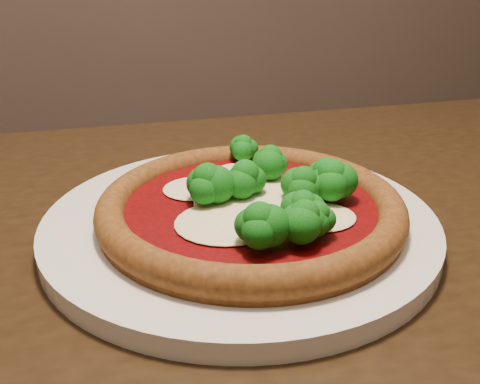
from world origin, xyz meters
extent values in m
cube|color=black|center=(0.01, -0.14, 0.73)|extent=(1.33, 0.76, 0.04)
cylinder|color=silver|center=(0.02, -0.14, 0.76)|extent=(0.36, 0.36, 0.02)
cylinder|color=brown|center=(0.03, -0.15, 0.77)|extent=(0.27, 0.27, 0.01)
torus|color=brown|center=(0.03, -0.15, 0.78)|extent=(0.27, 0.27, 0.03)
cylinder|color=#630406|center=(0.03, -0.15, 0.78)|extent=(0.22, 0.22, 0.00)
ellipsoid|color=#F4ECC2|center=(0.08, -0.14, 0.78)|extent=(0.07, 0.06, 0.01)
ellipsoid|color=#F4ECC2|center=(0.03, -0.15, 0.78)|extent=(0.11, 0.10, 0.01)
ellipsoid|color=#F4ECC2|center=(0.04, -0.08, 0.78)|extent=(0.05, 0.04, 0.00)
ellipsoid|color=#F4ECC2|center=(0.00, -0.18, 0.78)|extent=(0.09, 0.08, 0.01)
ellipsoid|color=#F4ECC2|center=(0.04, -0.10, 0.78)|extent=(0.07, 0.06, 0.01)
ellipsoid|color=#F4ECC2|center=(0.08, -0.19, 0.78)|extent=(0.06, 0.06, 0.00)
ellipsoid|color=#F4ECC2|center=(-0.01, -0.11, 0.78)|extent=(0.06, 0.06, 0.01)
ellipsoid|color=#14821A|center=(0.10, -0.15, 0.81)|extent=(0.04, 0.04, 0.04)
ellipsoid|color=#14821A|center=(0.10, -0.16, 0.81)|extent=(0.05, 0.05, 0.04)
ellipsoid|color=#14821A|center=(0.02, -0.23, 0.81)|extent=(0.04, 0.04, 0.04)
ellipsoid|color=#14821A|center=(0.05, -0.05, 0.80)|extent=(0.03, 0.03, 0.03)
ellipsoid|color=#14821A|center=(0.00, -0.14, 0.80)|extent=(0.04, 0.04, 0.03)
ellipsoid|color=#14821A|center=(0.05, -0.23, 0.80)|extent=(0.04, 0.04, 0.03)
ellipsoid|color=#14821A|center=(0.07, -0.17, 0.80)|extent=(0.04, 0.04, 0.04)
ellipsoid|color=#14821A|center=(0.06, -0.10, 0.80)|extent=(0.04, 0.04, 0.03)
ellipsoid|color=#14821A|center=(0.06, -0.21, 0.80)|extent=(0.04, 0.04, 0.03)
ellipsoid|color=#14821A|center=(0.03, -0.14, 0.81)|extent=(0.04, 0.04, 0.04)
ellipsoid|color=#14821A|center=(0.06, -0.22, 0.80)|extent=(0.03, 0.03, 0.03)
ellipsoid|color=#14821A|center=(-0.01, -0.15, 0.81)|extent=(0.05, 0.05, 0.04)
camera|label=1|loc=(-0.08, -0.57, 0.99)|focal=40.00mm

